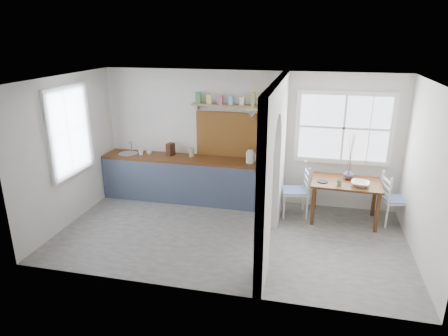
% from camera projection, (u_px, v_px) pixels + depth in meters
% --- Properties ---
extents(floor, '(5.80, 3.20, 0.01)m').
position_uv_depth(floor, '(230.00, 235.00, 6.79)').
color(floor, gray).
rests_on(floor, ground).
extents(ceiling, '(5.80, 3.20, 0.01)m').
position_uv_depth(ceiling, '(231.00, 80.00, 5.95)').
color(ceiling, beige).
rests_on(ceiling, walls).
extents(walls, '(5.81, 3.21, 2.60)m').
position_uv_depth(walls, '(230.00, 162.00, 6.37)').
color(walls, beige).
rests_on(walls, floor).
extents(partition, '(0.12, 3.20, 2.60)m').
position_uv_depth(partition, '(275.00, 155.00, 6.22)').
color(partition, beige).
rests_on(partition, floor).
extents(kitchen_window, '(0.10, 1.16, 1.50)m').
position_uv_depth(kitchen_window, '(68.00, 131.00, 6.86)').
color(kitchen_window, white).
rests_on(kitchen_window, walls).
extents(nook_window, '(1.76, 0.10, 1.30)m').
position_uv_depth(nook_window, '(344.00, 128.00, 7.33)').
color(nook_window, white).
rests_on(nook_window, walls).
extents(counter, '(3.50, 0.60, 0.90)m').
position_uv_depth(counter, '(189.00, 178.00, 8.10)').
color(counter, '#5A2E18').
rests_on(counter, floor).
extents(sink, '(0.40, 0.40, 0.02)m').
position_uv_depth(sink, '(128.00, 154.00, 8.21)').
color(sink, '#B8BBC0').
rests_on(sink, counter).
extents(backsplash, '(1.65, 0.03, 0.90)m').
position_uv_depth(backsplash, '(237.00, 135.00, 7.85)').
color(backsplash, brown).
rests_on(backsplash, walls).
extents(shelf, '(1.75, 0.20, 0.21)m').
position_uv_depth(shelf, '(236.00, 103.00, 7.56)').
color(shelf, tan).
rests_on(shelf, walls).
extents(pendant_lamp, '(0.26, 0.26, 0.16)m').
position_uv_depth(pendant_lamp, '(252.00, 113.00, 7.21)').
color(pendant_lamp, beige).
rests_on(pendant_lamp, ceiling).
extents(utensil_rail, '(0.02, 0.50, 0.02)m').
position_uv_depth(utensil_rail, '(275.00, 141.00, 7.02)').
color(utensil_rail, '#B8BBC0').
rests_on(utensil_rail, partition).
extents(dining_table, '(1.23, 0.85, 0.75)m').
position_uv_depth(dining_table, '(344.00, 201.00, 7.22)').
color(dining_table, '#5A2E18').
rests_on(dining_table, floor).
extents(chair_left, '(0.54, 0.54, 1.00)m').
position_uv_depth(chair_left, '(295.00, 190.00, 7.38)').
color(chair_left, silver).
rests_on(chair_left, floor).
extents(chair_right, '(0.51, 0.51, 0.94)m').
position_uv_depth(chair_right, '(395.00, 199.00, 7.06)').
color(chair_right, silver).
rests_on(chair_right, floor).
extents(kettle, '(0.21, 0.17, 0.25)m').
position_uv_depth(kettle, '(250.00, 156.00, 7.60)').
color(kettle, silver).
rests_on(kettle, counter).
extents(mug_a, '(0.12, 0.12, 0.10)m').
position_uv_depth(mug_a, '(141.00, 153.00, 8.11)').
color(mug_a, silver).
rests_on(mug_a, counter).
extents(mug_b, '(0.12, 0.12, 0.09)m').
position_uv_depth(mug_b, '(149.00, 152.00, 8.14)').
color(mug_b, white).
rests_on(mug_b, counter).
extents(knife_block, '(0.16, 0.19, 0.25)m').
position_uv_depth(knife_block, '(171.00, 149.00, 8.06)').
color(knife_block, black).
rests_on(knife_block, counter).
extents(jar, '(0.12, 0.12, 0.17)m').
position_uv_depth(jar, '(192.00, 152.00, 7.99)').
color(jar, '#9B9158').
rests_on(jar, counter).
extents(towel_magenta, '(0.02, 0.03, 0.50)m').
position_uv_depth(towel_magenta, '(271.00, 201.00, 7.47)').
color(towel_magenta, '#CF2250').
rests_on(towel_magenta, counter).
extents(towel_orange, '(0.02, 0.03, 0.47)m').
position_uv_depth(towel_orange, '(271.00, 203.00, 7.46)').
color(towel_orange, orange).
rests_on(towel_orange, counter).
extents(bowl, '(0.35, 0.35, 0.08)m').
position_uv_depth(bowl, '(360.00, 184.00, 6.90)').
color(bowl, white).
rests_on(bowl, dining_table).
extents(table_cup, '(0.13, 0.13, 0.10)m').
position_uv_depth(table_cup, '(339.00, 182.00, 6.92)').
color(table_cup, '#5C9463').
rests_on(table_cup, dining_table).
extents(plate, '(0.21, 0.21, 0.02)m').
position_uv_depth(plate, '(323.00, 181.00, 7.09)').
color(plate, black).
rests_on(plate, dining_table).
extents(vase, '(0.24, 0.24, 0.20)m').
position_uv_depth(vase, '(348.00, 174.00, 7.20)').
color(vase, '#4F3B5A').
rests_on(vase, dining_table).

